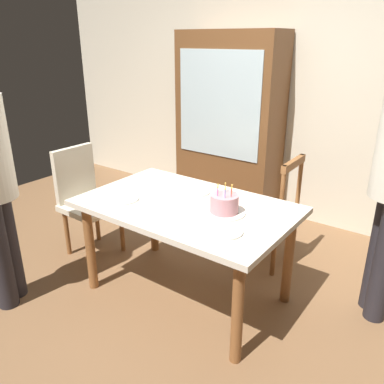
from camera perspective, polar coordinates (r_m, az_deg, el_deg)
name	(u,v)px	position (r m, az deg, el deg)	size (l,w,h in m)	color
ground	(187,293)	(3.09, -0.77, -14.49)	(6.40, 6.40, 0.00)	brown
back_wall	(297,94)	(4.16, 15.08, 13.66)	(6.40, 0.10, 2.60)	beige
dining_table	(186,216)	(2.76, -0.84, -3.54)	(1.48, 0.92, 0.74)	silver
birthday_cake	(224,205)	(2.56, 4.74, -1.91)	(0.28, 0.28, 0.20)	silver
plate_near_celebrant	(123,199)	(2.83, -10.00, -1.02)	(0.22, 0.22, 0.01)	white
plate_far_side	(195,192)	(2.92, 0.45, 0.02)	(0.22, 0.22, 0.01)	white
plate_near_guest	(225,231)	(2.34, 4.79, -5.75)	(0.22, 0.22, 0.01)	white
fork_near_celebrant	(109,194)	(2.95, -12.02, -0.29)	(0.18, 0.02, 0.01)	silver
fork_far_side	(177,188)	(2.99, -2.23, 0.53)	(0.18, 0.02, 0.01)	silver
chair_spindle_back	(269,213)	(3.33, 11.16, -3.01)	(0.45, 0.45, 0.95)	beige
chair_upholstered	(85,195)	(3.55, -15.38, -0.48)	(0.45, 0.45, 0.95)	beige
china_cabinet	(229,126)	(4.22, 5.41, 9.60)	(1.10, 0.45, 1.90)	brown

